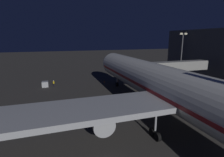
% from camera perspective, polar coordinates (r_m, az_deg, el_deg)
% --- Properties ---
extents(ground_plane, '(320.00, 320.00, 0.00)m').
position_cam_1_polar(ground_plane, '(37.34, 9.59, -8.38)').
color(ground_plane, '#383533').
extents(airliner_at_gate, '(57.35, 65.03, 18.47)m').
position_cam_1_polar(airliner_at_gate, '(27.11, 20.53, -4.00)').
color(airliner_at_gate, silver).
rests_on(airliner_at_gate, ground_plane).
extents(jet_bridge, '(21.67, 3.40, 7.60)m').
position_cam_1_polar(jet_bridge, '(48.69, 17.45, 3.64)').
color(jet_bridge, '#9E9E99').
rests_on(jet_bridge, ground_plane).
extents(apron_floodlight_mast, '(2.90, 0.50, 15.14)m').
position_cam_1_polar(apron_floodlight_mast, '(65.93, 21.63, 8.18)').
color(apron_floodlight_mast, '#59595E').
rests_on(apron_floodlight_mast, ground_plane).
extents(baggage_container_near_belt, '(1.71, 1.79, 1.55)m').
position_cam_1_polar(baggage_container_near_belt, '(53.05, -20.83, -1.73)').
color(baggage_container_near_belt, '#B7BABF').
rests_on(baggage_container_near_belt, ground_plane).
extents(ground_crew_near_nose_gear, '(0.40, 0.40, 1.88)m').
position_cam_1_polar(ground_crew_near_nose_gear, '(52.18, -18.34, -1.47)').
color(ground_crew_near_nose_gear, black).
rests_on(ground_crew_near_nose_gear, ground_plane).
extents(traffic_cone_nose_port, '(0.36, 0.36, 0.55)m').
position_cam_1_polar(traffic_cone_nose_port, '(55.99, 1.82, -0.64)').
color(traffic_cone_nose_port, orange).
rests_on(traffic_cone_nose_port, ground_plane).
extents(traffic_cone_nose_starboard, '(0.36, 0.36, 0.55)m').
position_cam_1_polar(traffic_cone_nose_starboard, '(54.67, -2.52, -0.99)').
color(traffic_cone_nose_starboard, orange).
rests_on(traffic_cone_nose_starboard, ground_plane).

